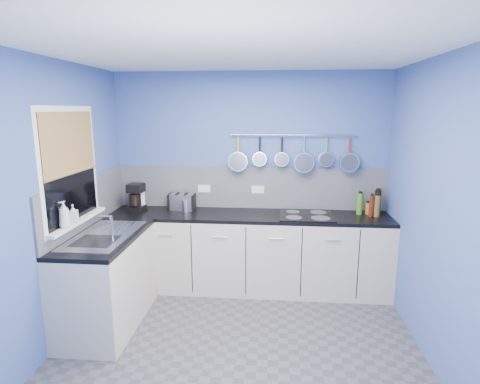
% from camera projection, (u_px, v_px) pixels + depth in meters
% --- Properties ---
extents(floor, '(3.20, 3.00, 0.02)m').
position_uv_depth(floor, '(238.00, 348.00, 3.49)').
color(floor, '#47474C').
rests_on(floor, ground).
extents(ceiling, '(3.20, 3.00, 0.02)m').
position_uv_depth(ceiling, '(238.00, 50.00, 2.96)').
color(ceiling, white).
rests_on(ceiling, ground).
extents(wall_back, '(3.20, 0.02, 2.50)m').
position_uv_depth(wall_back, '(250.00, 179.00, 4.70)').
color(wall_back, '#40599F').
rests_on(wall_back, ground).
extents(wall_front, '(3.20, 0.02, 2.50)m').
position_uv_depth(wall_front, '(206.00, 296.00, 1.75)').
color(wall_front, '#40599F').
rests_on(wall_front, ground).
extents(wall_left, '(0.02, 3.00, 2.50)m').
position_uv_depth(wall_left, '(52.00, 207.00, 3.37)').
color(wall_left, '#40599F').
rests_on(wall_left, ground).
extents(wall_right, '(0.02, 3.00, 2.50)m').
position_uv_depth(wall_right, '(441.00, 216.00, 3.08)').
color(wall_right, '#40599F').
rests_on(wall_right, ground).
extents(backsplash_back, '(3.20, 0.02, 0.50)m').
position_uv_depth(backsplash_back, '(250.00, 188.00, 4.70)').
color(backsplash_back, gray).
rests_on(backsplash_back, wall_back).
extents(backsplash_left, '(0.02, 1.80, 0.50)m').
position_uv_depth(backsplash_left, '(88.00, 202.00, 3.97)').
color(backsplash_left, gray).
rests_on(backsplash_left, wall_left).
extents(cabinet_run_back, '(3.20, 0.60, 0.86)m').
position_uv_depth(cabinet_run_back, '(248.00, 253.00, 4.56)').
color(cabinet_run_back, beige).
rests_on(cabinet_run_back, ground).
extents(worktop_back, '(3.20, 0.60, 0.04)m').
position_uv_depth(worktop_back, '(248.00, 216.00, 4.47)').
color(worktop_back, black).
rests_on(worktop_back, cabinet_run_back).
extents(cabinet_run_left, '(0.60, 1.20, 0.86)m').
position_uv_depth(cabinet_run_left, '(108.00, 282.00, 3.80)').
color(cabinet_run_left, beige).
rests_on(cabinet_run_left, ground).
extents(worktop_left, '(0.60, 1.20, 0.04)m').
position_uv_depth(worktop_left, '(104.00, 238.00, 3.71)').
color(worktop_left, black).
rests_on(worktop_left, cabinet_run_left).
extents(window_frame, '(0.01, 1.00, 1.10)m').
position_uv_depth(window_frame, '(70.00, 167.00, 3.59)').
color(window_frame, white).
rests_on(window_frame, wall_left).
extents(window_glass, '(0.01, 0.90, 1.00)m').
position_uv_depth(window_glass, '(71.00, 167.00, 3.59)').
color(window_glass, black).
rests_on(window_glass, wall_left).
extents(bamboo_blind, '(0.01, 0.90, 0.55)m').
position_uv_depth(bamboo_blind, '(69.00, 142.00, 3.55)').
color(bamboo_blind, tan).
rests_on(bamboo_blind, wall_left).
extents(window_sill, '(0.10, 0.98, 0.03)m').
position_uv_depth(window_sill, '(78.00, 221.00, 3.70)').
color(window_sill, white).
rests_on(window_sill, wall_left).
extents(sink_unit, '(0.50, 0.95, 0.01)m').
position_uv_depth(sink_unit, '(104.00, 235.00, 3.70)').
color(sink_unit, silver).
rests_on(sink_unit, worktop_left).
extents(mixer_tap, '(0.12, 0.08, 0.26)m').
position_uv_depth(mixer_tap, '(112.00, 228.00, 3.49)').
color(mixer_tap, silver).
rests_on(mixer_tap, worktop_left).
extents(socket_left, '(0.15, 0.01, 0.09)m').
position_uv_depth(socket_left, '(204.00, 189.00, 4.74)').
color(socket_left, white).
rests_on(socket_left, backsplash_back).
extents(socket_right, '(0.15, 0.01, 0.09)m').
position_uv_depth(socket_right, '(258.00, 190.00, 4.68)').
color(socket_right, white).
rests_on(socket_right, backsplash_back).
extents(pot_rail, '(1.45, 0.02, 0.02)m').
position_uv_depth(pot_rail, '(293.00, 135.00, 4.49)').
color(pot_rail, silver).
rests_on(pot_rail, wall_back).
extents(soap_bottle_a, '(0.12, 0.12, 0.24)m').
position_uv_depth(soap_bottle_a, '(64.00, 215.00, 3.42)').
color(soap_bottle_a, white).
rests_on(soap_bottle_a, window_sill).
extents(soap_bottle_b, '(0.10, 0.10, 0.17)m').
position_uv_depth(soap_bottle_b, '(73.00, 214.00, 3.57)').
color(soap_bottle_b, white).
rests_on(soap_bottle_b, window_sill).
extents(paper_towel, '(0.16, 0.16, 0.27)m').
position_uv_depth(paper_towel, '(140.00, 198.00, 4.66)').
color(paper_towel, white).
rests_on(paper_towel, worktop_back).
extents(coffee_maker, '(0.21, 0.22, 0.32)m').
position_uv_depth(coffee_maker, '(136.00, 198.00, 4.58)').
color(coffee_maker, black).
rests_on(coffee_maker, worktop_back).
extents(toaster, '(0.31, 0.21, 0.19)m').
position_uv_depth(toaster, '(182.00, 202.00, 4.64)').
color(toaster, silver).
rests_on(toaster, worktop_back).
extents(canister, '(0.10, 0.10, 0.14)m').
position_uv_depth(canister, '(186.00, 205.00, 4.58)').
color(canister, silver).
rests_on(canister, worktop_back).
extents(hob, '(0.60, 0.53, 0.01)m').
position_uv_depth(hob, '(306.00, 215.00, 4.39)').
color(hob, black).
rests_on(hob, worktop_back).
extents(pan_0, '(0.23, 0.07, 0.42)m').
position_uv_depth(pan_0, '(238.00, 153.00, 4.57)').
color(pan_0, silver).
rests_on(pan_0, pot_rail).
extents(pan_1, '(0.17, 0.08, 0.36)m').
position_uv_depth(pan_1, '(260.00, 150.00, 4.55)').
color(pan_1, silver).
rests_on(pan_1, pot_rail).
extents(pan_2, '(0.17, 0.09, 0.36)m').
position_uv_depth(pan_2, '(282.00, 151.00, 4.52)').
color(pan_2, silver).
rests_on(pan_2, pot_rail).
extents(pan_3, '(0.24, 0.09, 0.43)m').
position_uv_depth(pan_3, '(304.00, 154.00, 4.51)').
color(pan_3, silver).
rests_on(pan_3, pot_rail).
extents(pan_4, '(0.17, 0.06, 0.36)m').
position_uv_depth(pan_4, '(326.00, 151.00, 4.48)').
color(pan_4, silver).
rests_on(pan_4, pot_rail).
extents(pan_5, '(0.22, 0.10, 0.41)m').
position_uv_depth(pan_5, '(349.00, 154.00, 4.46)').
color(pan_5, silver).
rests_on(pan_5, pot_rail).
extents(condiment_0, '(0.07, 0.07, 0.28)m').
position_uv_depth(condiment_0, '(377.00, 202.00, 4.44)').
color(condiment_0, black).
rests_on(condiment_0, worktop_back).
extents(condiment_1, '(0.07, 0.07, 0.13)m').
position_uv_depth(condiment_1, '(369.00, 208.00, 4.45)').
color(condiment_1, '#8C5914').
rests_on(condiment_1, worktop_back).
extents(condiment_2, '(0.07, 0.07, 0.24)m').
position_uv_depth(condiment_2, '(360.00, 204.00, 4.44)').
color(condiment_2, '#3F721E').
rests_on(condiment_2, worktop_back).
extents(condiment_3, '(0.07, 0.07, 0.24)m').
position_uv_depth(condiment_3, '(377.00, 206.00, 4.34)').
color(condiment_3, brown).
rests_on(condiment_3, worktop_back).
extents(condiment_4, '(0.05, 0.05, 0.24)m').
position_uv_depth(condiment_4, '(371.00, 206.00, 4.34)').
color(condiment_4, '#4C190C').
rests_on(condiment_4, worktop_back).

